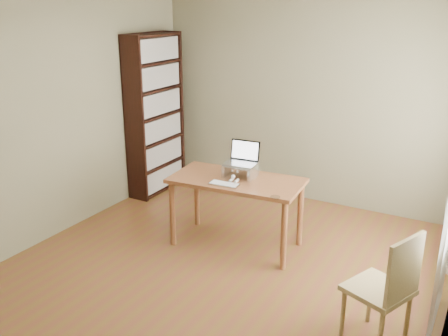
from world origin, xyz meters
The scene contains 9 objects.
room centered at (0.03, 0.01, 1.30)m, with size 4.04×4.54×2.64m.
bookshelf centered at (-1.83, 1.55, 1.05)m, with size 0.30×0.90×2.10m.
desk centered at (-0.13, 0.64, 0.65)m, with size 1.40×0.79×0.75m.
laptop_stand centered at (-0.13, 0.72, 0.83)m, with size 0.32×0.25×0.13m.
laptop centered at (-0.13, 0.77, 0.94)m, with size 0.34×0.29×0.23m.
keyboard centered at (-0.15, 0.42, 0.76)m, with size 0.31×0.15×0.02m.
coaster centered at (0.42, 0.37, 0.75)m, with size 0.09×0.09×0.01m, color #4E341B.
cat centered at (-0.13, 0.75, 0.81)m, with size 0.23×0.47×0.14m.
chair centered at (1.62, -0.24, 0.51)m, with size 0.55×0.55×0.95m.
Camera 1 is at (2.13, -3.61, 2.51)m, focal length 40.00 mm.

